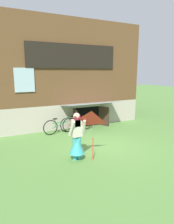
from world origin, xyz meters
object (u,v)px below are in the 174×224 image
object	(u,v)px
person	(77,140)
kite	(91,124)
bicycle_green	(60,126)
bicycle_red	(77,123)

from	to	relation	value
person	kite	bearing A→B (deg)	-64.34
person	bicycle_green	distance (m)	3.17
person	kite	world-z (taller)	kite
kite	bicycle_green	size ratio (longest dim) A/B	0.98
bicycle_red	bicycle_green	size ratio (longest dim) A/B	1.03
bicycle_green	bicycle_red	bearing A→B (deg)	-1.05
person	bicycle_red	world-z (taller)	person
kite	bicycle_green	xyz separation A→B (m)	(0.23, 3.65, -0.96)
person	bicycle_green	world-z (taller)	person
bicycle_red	kite	bearing A→B (deg)	-106.34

